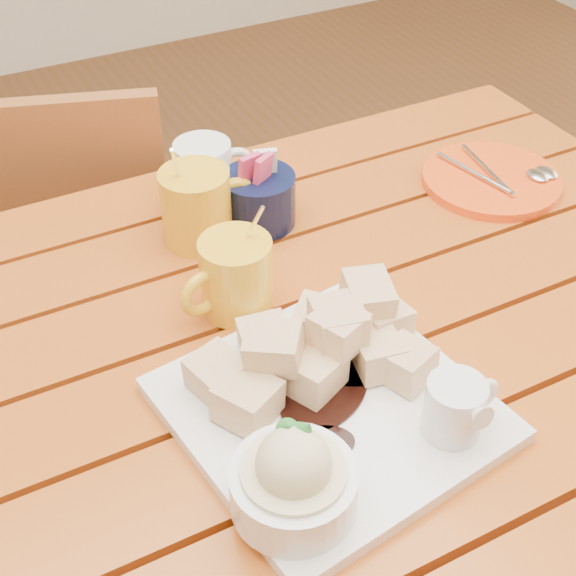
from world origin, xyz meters
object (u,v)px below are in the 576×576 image
table (278,416)px  chair_far (63,269)px  dessert_plate (326,405)px  coffee_mug_right (198,205)px  coffee_mug_left (234,275)px  orange_saucer (492,179)px

table → chair_far: bearing=100.7°
dessert_plate → coffee_mug_right: (0.01, 0.34, 0.02)m
coffee_mug_right → table: bearing=-84.6°
coffee_mug_left → coffee_mug_right: 0.14m
table → dessert_plate: (-0.01, -0.12, 0.14)m
coffee_mug_right → orange_saucer: bearing=-2.9°
coffee_mug_left → orange_saucer: bearing=-4.0°
table → orange_saucer: bearing=20.5°
orange_saucer → chair_far: 0.75m
orange_saucer → chair_far: chair_far is taller
coffee_mug_right → orange_saucer: coffee_mug_right is taller
table → coffee_mug_left: bearing=97.6°
dessert_plate → chair_far: 0.80m
dessert_plate → coffee_mug_right: bearing=87.5°
dessert_plate → coffee_mug_left: coffee_mug_left is taller
orange_saucer → chair_far: (-0.52, 0.46, -0.29)m
table → coffee_mug_left: 0.17m
chair_far → coffee_mug_right: bearing=125.7°
coffee_mug_right → chair_far: bearing=114.1°
orange_saucer → chair_far: size_ratio=0.22×
coffee_mug_right → orange_saucer: 0.41m
dessert_plate → chair_far: bearing=98.3°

